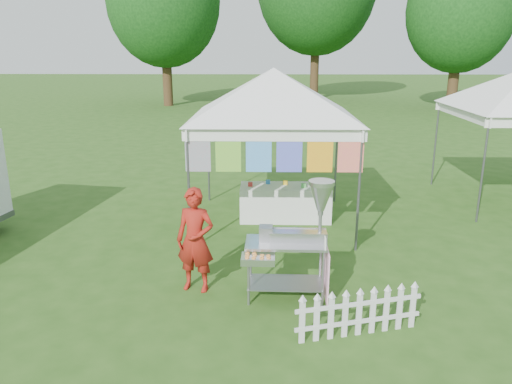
{
  "coord_description": "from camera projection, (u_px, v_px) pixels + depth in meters",
  "views": [
    {
      "loc": [
        -0.12,
        -5.92,
        3.36
      ],
      "look_at": [
        -0.29,
        1.84,
        1.1
      ],
      "focal_mm": 35.0,
      "sensor_mm": 36.0,
      "label": 1
    }
  ],
  "objects": [
    {
      "name": "ground",
      "position": [
        275.0,
        310.0,
        6.62
      ],
      "size": [
        120.0,
        120.0,
        0.0
      ],
      "primitive_type": "plane",
      "color": "#294F16",
      "rests_on": "ground"
    },
    {
      "name": "canopy_main",
      "position": [
        274.0,
        68.0,
        9.14
      ],
      "size": [
        4.24,
        4.24,
        3.45
      ],
      "color": "#59595E",
      "rests_on": "ground"
    },
    {
      "name": "tree_left",
      "position": [
        164.0,
        2.0,
        28.15
      ],
      "size": [
        6.4,
        6.4,
        9.53
      ],
      "color": "#3B2C15",
      "rests_on": "ground"
    },
    {
      "name": "tree_right",
      "position": [
        461.0,
        11.0,
        26.08
      ],
      "size": [
        5.6,
        5.6,
        8.42
      ],
      "color": "#3B2C15",
      "rests_on": "ground"
    },
    {
      "name": "donut_cart",
      "position": [
        299.0,
        232.0,
        6.67
      ],
      "size": [
        1.22,
        0.81,
        1.68
      ],
      "rotation": [
        0.0,
        0.0,
        -0.02
      ],
      "color": "gray",
      "rests_on": "ground"
    },
    {
      "name": "vendor",
      "position": [
        195.0,
        240.0,
        7.0
      ],
      "size": [
        0.62,
        0.48,
        1.51
      ],
      "primitive_type": "imported",
      "rotation": [
        0.0,
        0.0,
        -0.23
      ],
      "color": "maroon",
      "rests_on": "ground"
    },
    {
      "name": "picket_fence",
      "position": [
        359.0,
        314.0,
        5.98
      ],
      "size": [
        1.57,
        0.45,
        0.56
      ],
      "rotation": [
        0.0,
        0.0,
        0.27
      ],
      "color": "silver",
      "rests_on": "ground"
    },
    {
      "name": "display_table",
      "position": [
        285.0,
        203.0,
        10.03
      ],
      "size": [
        1.8,
        0.7,
        0.7
      ],
      "primitive_type": "cube",
      "color": "white",
      "rests_on": "ground"
    }
  ]
}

